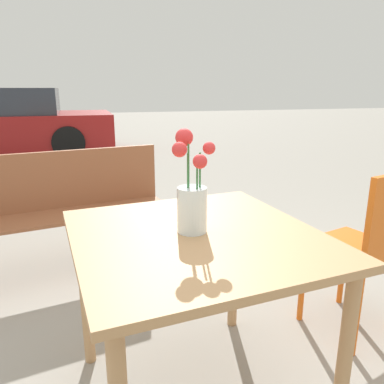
{
  "coord_description": "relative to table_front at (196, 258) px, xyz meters",
  "views": [
    {
      "loc": [
        -0.39,
        -1.23,
        1.25
      ],
      "look_at": [
        -0.01,
        0.02,
        0.89
      ],
      "focal_mm": 35.0,
      "sensor_mm": 36.0,
      "label": 1
    }
  ],
  "objects": [
    {
      "name": "table_front",
      "position": [
        0.0,
        0.0,
        0.0
      ],
      "size": [
        0.96,
        0.99,
        0.74
      ],
      "color": "tan",
      "rests_on": "ground_plane"
    },
    {
      "name": "flower_vase",
      "position": [
        -0.01,
        0.02,
        0.22
      ],
      "size": [
        0.16,
        0.18,
        0.38
      ],
      "color": "silver",
      "rests_on": "table_front"
    },
    {
      "name": "cafe_chair",
      "position": [
        0.95,
        0.16,
        -0.12
      ],
      "size": [
        0.49,
        0.49,
        0.9
      ],
      "color": "orange",
      "rests_on": "ground_plane"
    },
    {
      "name": "bench_near",
      "position": [
        -0.8,
        1.3,
        -0.17
      ],
      "size": [
        1.97,
        0.67,
        0.85
      ],
      "color": "brown",
      "rests_on": "ground_plane"
    }
  ]
}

